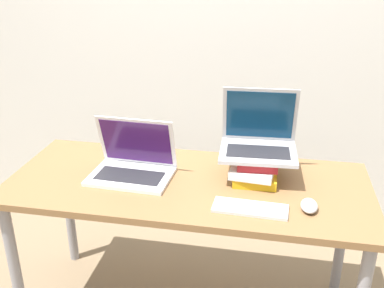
% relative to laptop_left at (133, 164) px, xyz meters
% --- Properties ---
extents(wall_back, '(8.00, 0.05, 2.70)m').
position_rel_laptop_left_xyz_m(wall_back, '(0.25, 0.98, 0.58)').
color(wall_back, silver).
rests_on(wall_back, ground_plane).
extents(desk, '(1.58, 0.67, 0.72)m').
position_rel_laptop_left_xyz_m(desk, '(0.25, -0.02, -0.13)').
color(desk, brown).
rests_on(desk, ground_plane).
extents(laptop_left, '(0.37, 0.27, 0.26)m').
position_rel_laptop_left_xyz_m(laptop_left, '(0.00, 0.00, 0.00)').
color(laptop_left, silver).
rests_on(laptop_left, desk).
extents(book_stack, '(0.20, 0.29, 0.12)m').
position_rel_laptop_left_xyz_m(book_stack, '(0.54, 0.07, 0.01)').
color(book_stack, gold).
rests_on(book_stack, desk).
extents(laptop_on_books, '(0.34, 0.28, 0.27)m').
position_rel_laptop_left_xyz_m(laptop_on_books, '(0.55, 0.11, 0.12)').
color(laptop_on_books, '#B2B2B7').
rests_on(laptop_on_books, book_stack).
extents(wireless_keyboard, '(0.30, 0.12, 0.01)m').
position_rel_laptop_left_xyz_m(wireless_keyboard, '(0.54, -0.20, -0.04)').
color(wireless_keyboard, silver).
rests_on(wireless_keyboard, desk).
extents(mouse, '(0.07, 0.11, 0.03)m').
position_rel_laptop_left_xyz_m(mouse, '(0.76, -0.16, -0.03)').
color(mouse, '#B2B2B7').
rests_on(mouse, desk).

